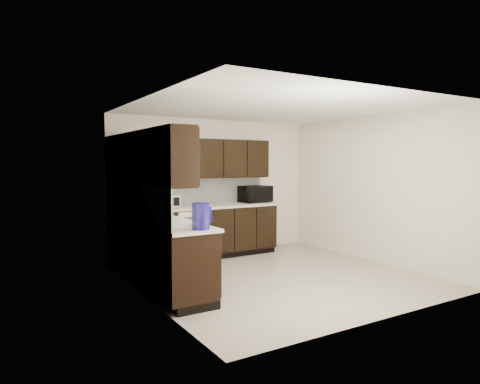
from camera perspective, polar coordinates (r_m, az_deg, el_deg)
name	(u,v)px	position (r m, az deg, el deg)	size (l,w,h in m)	color
floor	(277,277)	(6.53, 5.02, -11.19)	(4.00, 4.00, 0.00)	#ABA28E
ceiling	(279,108)	(6.35, 5.16, 11.14)	(4.00, 4.00, 0.00)	white
wall_back	(215,187)	(8.01, -3.40, 0.71)	(4.00, 0.02, 2.50)	beige
wall_left	(147,199)	(5.39, -12.35, -0.98)	(0.02, 4.00, 2.50)	beige
wall_right	(372,189)	(7.67, 17.23, 0.39)	(0.02, 4.00, 2.50)	beige
wall_front	(388,205)	(4.86, 19.18, -1.64)	(4.00, 0.02, 2.50)	beige
lower_cabinets	(185,244)	(6.88, -7.36, -6.88)	(3.00, 2.80, 0.90)	black
countertop	(185,212)	(6.80, -7.40, -2.69)	(3.03, 2.83, 0.04)	beige
backsplash	(167,195)	(6.89, -9.73, -0.46)	(3.00, 2.80, 0.48)	silver
upper_cabinets	(176,158)	(6.81, -8.52, 4.47)	(3.00, 2.80, 0.70)	black
dishwasher	(194,231)	(7.25, -6.11, -5.24)	(0.58, 0.04, 0.78)	#F2E7C6
sink	(172,227)	(5.53, -9.11, -4.66)	(0.54, 0.82, 0.42)	#F2E7C6
microwave	(255,194)	(8.19, 2.05, -0.27)	(0.57, 0.39, 0.32)	black
soap_bottle_a	(204,219)	(5.12, -4.87, -3.58)	(0.09, 0.09, 0.19)	gray
soap_bottle_b	(138,208)	(6.17, -13.41, -2.11)	(0.10, 0.10, 0.25)	gray
toaster_oven	(169,201)	(7.35, -9.48, -1.22)	(0.34, 0.25, 0.21)	silver
storage_bin	(147,207)	(6.54, -12.35, -2.03)	(0.47, 0.35, 0.18)	white
blue_pitcher	(201,216)	(4.91, -5.27, -3.23)	(0.20, 0.20, 0.30)	navy
teal_tumbler	(168,211)	(5.98, -9.52, -2.55)	(0.08, 0.08, 0.18)	#0D8291
paper_towel_roll	(147,202)	(6.69, -12.23, -1.34)	(0.14, 0.14, 0.31)	silver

